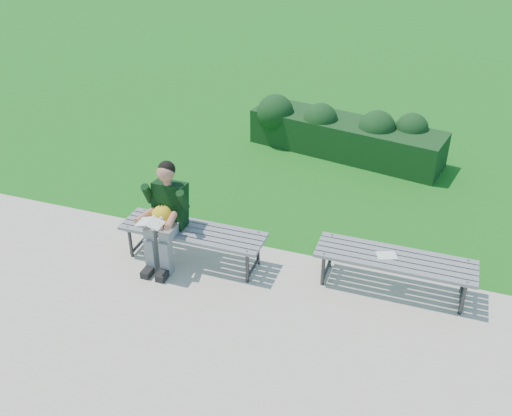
% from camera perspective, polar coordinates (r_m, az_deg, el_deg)
% --- Properties ---
extents(ground, '(80.00, 80.00, 0.00)m').
position_cam_1_polar(ground, '(7.50, -0.60, -3.70)').
color(ground, '#257B25').
rests_on(ground, ground).
extents(walkway, '(30.00, 3.50, 0.02)m').
position_cam_1_polar(walkway, '(6.24, -6.20, -12.25)').
color(walkway, beige).
rests_on(walkway, ground).
extents(hedge, '(3.40, 1.46, 0.89)m').
position_cam_1_polar(hedge, '(9.89, 8.63, 7.52)').
color(hedge, '#144111').
rests_on(hedge, ground).
extents(bench_left, '(1.80, 0.50, 0.46)m').
position_cam_1_polar(bench_left, '(7.02, -6.34, -2.56)').
color(bench_left, gray).
rests_on(bench_left, walkway).
extents(bench_right, '(1.80, 0.50, 0.46)m').
position_cam_1_polar(bench_right, '(6.69, 13.72, -5.19)').
color(bench_right, gray).
rests_on(bench_right, walkway).
extents(seated_boy, '(0.56, 0.76, 1.31)m').
position_cam_1_polar(seated_boy, '(6.91, -9.07, -0.43)').
color(seated_boy, slate).
rests_on(seated_boy, walkway).
extents(paper_sheet, '(0.26, 0.23, 0.01)m').
position_cam_1_polar(paper_sheet, '(6.67, 12.93, -4.64)').
color(paper_sheet, white).
rests_on(paper_sheet, bench_right).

